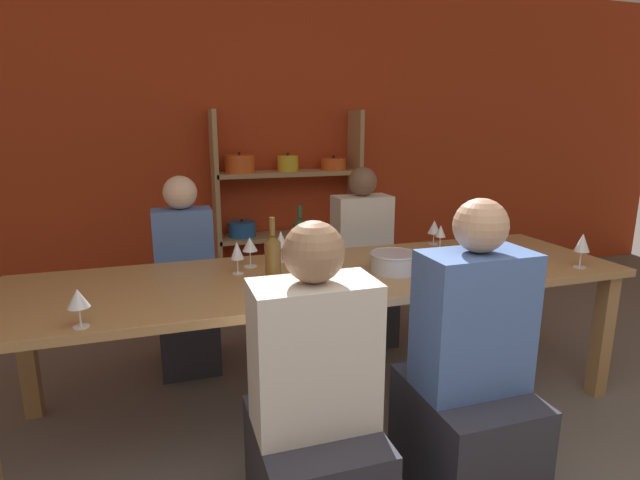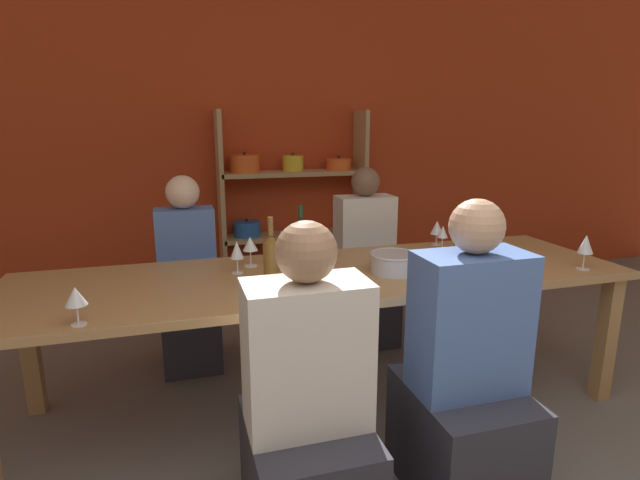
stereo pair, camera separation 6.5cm
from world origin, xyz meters
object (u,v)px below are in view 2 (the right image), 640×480
at_px(wine_glass_empty_a, 437,228).
at_px(wine_glass_white_a, 76,297).
at_px(wine_glass_red_a, 250,245).
at_px(shelf_unit, 289,216).
at_px(wine_bottle_dark, 271,260).
at_px(wine_glass_white_b, 281,240).
at_px(wine_bottle_green, 301,237).
at_px(wine_glass_white_c, 468,233).
at_px(wine_glass_white_d, 237,251).
at_px(cell_phone, 306,293).
at_px(wine_glass_empty_b, 586,245).
at_px(mixing_bowl, 394,262).
at_px(person_far_a, 189,296).
at_px(person_near_a, 307,430).
at_px(wine_glass_white_e, 483,228).
at_px(person_far_b, 364,278).
at_px(person_near_b, 464,393).
at_px(dining_table, 325,286).
at_px(wine_glass_white_f, 443,233).

bearing_deg(wine_glass_empty_a, wine_glass_white_a, -158.71).
bearing_deg(wine_glass_red_a, shelf_unit, 69.82).
bearing_deg(wine_bottle_dark, wine_glass_white_b, 71.75).
distance_m(wine_bottle_green, wine_glass_white_c, 0.97).
bearing_deg(wine_bottle_green, wine_bottle_dark, -119.08).
relative_size(wine_glass_white_d, cell_phone, 1.06).
relative_size(wine_glass_empty_b, wine_glass_white_d, 1.10).
height_order(mixing_bowl, cell_phone, mixing_bowl).
height_order(wine_glass_empty_a, person_far_a, person_far_a).
height_order(wine_glass_white_c, wine_glass_empty_b, same).
bearing_deg(wine_glass_empty_b, cell_phone, 178.84).
distance_m(shelf_unit, person_near_a, 2.65).
height_order(wine_glass_white_e, person_near_a, person_near_a).
bearing_deg(shelf_unit, person_far_b, -73.34).
xyz_separation_m(wine_glass_white_b, person_far_b, (0.68, 0.47, -0.43)).
xyz_separation_m(mixing_bowl, wine_glass_white_e, (0.72, 0.29, 0.07)).
bearing_deg(wine_glass_empty_a, wine_glass_empty_b, -56.20).
height_order(person_near_b, person_far_b, person_near_b).
bearing_deg(wine_glass_white_c, wine_bottle_dark, -168.13).
bearing_deg(wine_glass_white_b, person_near_b, -64.14).
bearing_deg(wine_glass_white_b, person_near_a, -97.76).
distance_m(wine_glass_white_a, cell_phone, 0.93).
relative_size(dining_table, mixing_bowl, 12.55).
xyz_separation_m(wine_glass_white_d, person_far_b, (0.95, 0.63, -0.42)).
height_order(wine_bottle_dark, person_near_b, person_near_b).
bearing_deg(shelf_unit, wine_glass_white_e, -61.41).
relative_size(wine_glass_red_a, person_far_b, 0.13).
relative_size(wine_glass_white_c, wine_glass_white_d, 1.10).
xyz_separation_m(wine_glass_white_a, wine_glass_empty_a, (1.95, 0.76, -0.00)).
xyz_separation_m(wine_glass_white_e, person_near_a, (-1.38, -1.02, -0.45)).
height_order(wine_bottle_green, wine_glass_white_c, wine_bottle_green).
bearing_deg(cell_phone, wine_glass_white_d, 121.32).
xyz_separation_m(wine_glass_empty_b, person_near_a, (-1.64, -0.50, -0.45)).
height_order(wine_glass_white_a, person_far_b, person_far_b).
relative_size(dining_table, person_far_b, 2.58).
xyz_separation_m(dining_table, wine_glass_empty_b, (1.32, -0.32, 0.20)).
xyz_separation_m(dining_table, mixing_bowl, (0.34, -0.09, 0.13)).
height_order(dining_table, person_near_a, person_near_a).
distance_m(mixing_bowl, wine_glass_white_b, 0.63).
bearing_deg(wine_glass_empty_a, wine_bottle_green, -176.80).
bearing_deg(dining_table, person_far_b, 55.91).
bearing_deg(person_far_b, wine_glass_white_f, 117.40).
bearing_deg(person_far_b, cell_phone, 56.55).
xyz_separation_m(wine_glass_white_f, person_far_a, (-1.47, 0.49, -0.42)).
xyz_separation_m(shelf_unit, person_far_a, (-0.88, -1.05, -0.27)).
xyz_separation_m(wine_glass_white_d, person_far_a, (-0.24, 0.58, -0.42)).
height_order(wine_glass_empty_a, wine_glass_white_c, wine_glass_white_c).
bearing_deg(person_far_a, wine_glass_empty_b, 152.74).
relative_size(wine_glass_white_e, person_near_b, 0.15).
distance_m(wine_glass_empty_a, wine_glass_white_f, 0.18).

